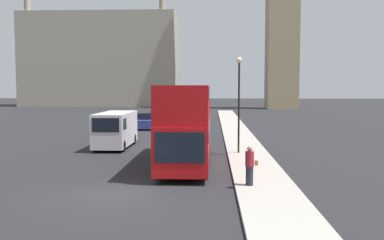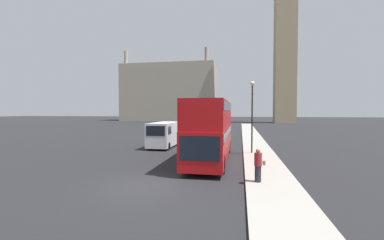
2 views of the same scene
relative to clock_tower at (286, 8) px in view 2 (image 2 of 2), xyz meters
name	(u,v)px [view 2 (image 2 of 2)]	position (x,y,z in m)	size (l,w,h in m)	color
ground_plane	(141,186)	(-17.82, -70.26, -34.55)	(300.00, 300.00, 0.00)	black
sidewalk_strip	(276,192)	(-11.53, -70.26, -34.48)	(2.58, 120.00, 0.15)	#9E998E
clock_tower	(286,8)	(0.00, 0.00, 0.00)	(6.50, 6.67, 67.36)	tan
building_block_distant	(169,93)	(-39.55, 10.76, -24.07)	(34.85, 10.63, 25.53)	#9E937F
red_double_decker_bus	(211,128)	(-15.19, -63.27, -32.14)	(2.50, 10.92, 4.34)	#A80F11
white_van	(164,134)	(-20.61, -57.17, -33.22)	(2.11, 5.72, 2.48)	silver
pedestrian	(258,165)	(-12.21, -69.03, -33.58)	(0.53, 0.37, 1.65)	#23232D
street_lamp	(252,106)	(-12.13, -60.03, -30.51)	(0.36, 0.36, 5.97)	black
parked_sedan	(191,130)	(-20.57, -43.26, -33.81)	(1.80, 4.42, 1.64)	navy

